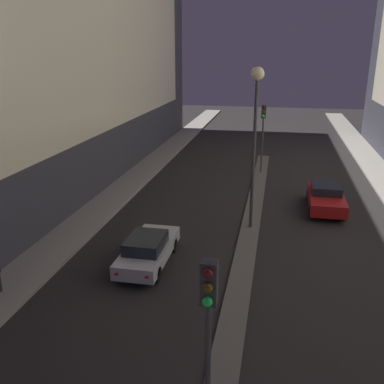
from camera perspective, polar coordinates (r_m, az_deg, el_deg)
building_left at (r=29.11m, az=-18.13°, el=22.24°), size 6.01×43.90×22.07m
median_strip at (r=22.11m, az=7.77°, el=-4.74°), size 0.93×31.44×0.11m
traffic_light_near at (r=8.67m, az=2.19°, el=-17.01°), size 0.32×0.42×4.89m
traffic_light_mid at (r=31.18m, az=9.46°, el=8.95°), size 0.32×0.42×4.89m
street_lamp at (r=20.53m, az=8.50°, el=10.73°), size 0.63×0.63×7.88m
car_left_lane at (r=18.23m, az=-5.90°, el=-7.63°), size 1.71×4.36×1.40m
car_right_lane at (r=25.38m, az=17.41°, el=-0.68°), size 1.88×4.38×1.44m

